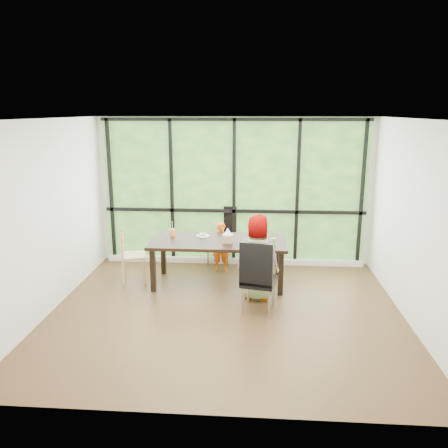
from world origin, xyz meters
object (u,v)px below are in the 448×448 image
(chair_window_leather, at_px, (221,236))
(green_cup, at_px, (273,242))
(orange_cup, at_px, (172,233))
(child_older, at_px, (258,258))
(child_toddler, at_px, (221,247))
(tissue_box, at_px, (228,239))
(dining_table, at_px, (218,262))
(chair_interior_leather, at_px, (259,276))
(plate_near, at_px, (256,245))
(plate_far, at_px, (203,236))
(chair_end_beech, at_px, (134,256))

(chair_window_leather, height_order, green_cup, chair_window_leather)
(orange_cup, bearing_deg, child_older, -27.72)
(chair_window_leather, xyz_separation_m, child_toddler, (0.03, -0.37, -0.09))
(orange_cup, bearing_deg, chair_window_leather, 45.94)
(tissue_box, bearing_deg, dining_table, 141.72)
(orange_cup, distance_m, tissue_box, 1.00)
(chair_interior_leather, height_order, green_cup, chair_interior_leather)
(plate_near, relative_size, tissue_box, 1.58)
(chair_window_leather, bearing_deg, child_older, -51.14)
(plate_far, xyz_separation_m, plate_near, (0.89, -0.45, 0.00))
(chair_window_leather, xyz_separation_m, child_older, (0.68, -1.54, 0.12))
(dining_table, bearing_deg, plate_near, -21.29)
(child_toddler, distance_m, tissue_box, 0.84)
(chair_interior_leather, distance_m, plate_near, 0.82)
(chair_window_leather, height_order, chair_interior_leather, same)
(chair_window_leather, xyz_separation_m, orange_cup, (-0.76, -0.78, 0.27))
(child_toddler, xyz_separation_m, orange_cup, (-0.79, -0.42, 0.36))
(plate_far, relative_size, orange_cup, 1.73)
(chair_window_leather, bearing_deg, child_toddler, -70.16)
(plate_far, bearing_deg, dining_table, -37.94)
(plate_near, distance_m, green_cup, 0.27)
(chair_end_beech, relative_size, child_toddler, 1.01)
(plate_far, distance_m, tissue_box, 0.56)
(plate_far, distance_m, green_cup, 1.25)
(dining_table, xyz_separation_m, plate_far, (-0.28, 0.22, 0.38))
(chair_interior_leather, relative_size, child_toddler, 1.21)
(orange_cup, bearing_deg, chair_interior_leather, -40.08)
(chair_window_leather, bearing_deg, chair_end_beech, -130.25)
(chair_end_beech, bearing_deg, tissue_box, -109.02)
(chair_window_leather, relative_size, tissue_box, 6.83)
(plate_near, bearing_deg, green_cup, -5.33)
(orange_cup, bearing_deg, plate_near, -16.99)
(chair_interior_leather, xyz_separation_m, orange_cup, (-1.45, 1.22, 0.27))
(tissue_box, bearing_deg, chair_window_leather, 99.98)
(chair_interior_leather, distance_m, green_cup, 0.84)
(dining_table, bearing_deg, chair_window_leather, 91.85)
(child_older, distance_m, green_cup, 0.41)
(chair_end_beech, xyz_separation_m, green_cup, (2.30, -0.27, 0.36))
(plate_near, bearing_deg, chair_end_beech, 173.22)
(chair_end_beech, bearing_deg, child_older, -119.62)
(chair_window_leather, height_order, plate_far, chair_window_leather)
(dining_table, xyz_separation_m, chair_window_leather, (-0.03, 0.97, 0.17))
(chair_interior_leather, bearing_deg, chair_window_leather, -59.47)
(green_cup, bearing_deg, chair_end_beech, 173.38)
(plate_near, height_order, tissue_box, tissue_box)
(chair_interior_leather, bearing_deg, child_toddler, -56.56)
(dining_table, relative_size, plate_near, 8.85)
(chair_interior_leather, xyz_separation_m, green_cup, (0.21, 0.77, 0.27))
(dining_table, distance_m, plate_near, 0.76)
(plate_near, bearing_deg, chair_interior_leather, -86.25)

